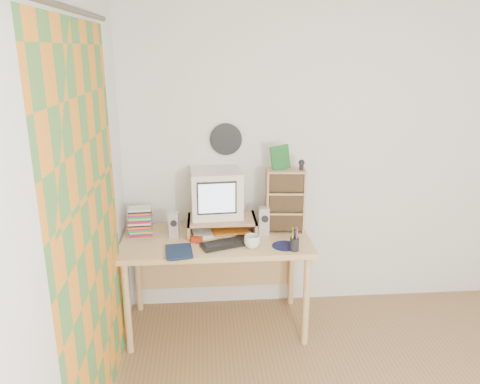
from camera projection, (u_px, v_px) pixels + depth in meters
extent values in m
plane|color=silver|center=(341.00, 159.00, 3.79)|extent=(3.50, 0.00, 3.50)
plane|color=silver|center=(54.00, 259.00, 1.98)|extent=(0.00, 3.50, 3.50)
plane|color=orange|center=(92.00, 237.00, 2.47)|extent=(0.00, 2.20, 2.20)
cylinder|color=black|center=(226.00, 139.00, 3.64)|extent=(0.25, 0.02, 0.25)
cube|color=#DEBC77|center=(216.00, 240.00, 3.51)|extent=(1.40, 0.70, 0.04)
cube|color=#DEBC77|center=(215.00, 264.00, 3.93)|extent=(1.33, 0.02, 0.41)
cylinder|color=#DEBC77|center=(127.00, 308.00, 3.29)|extent=(0.05, 0.05, 0.71)
cylinder|color=#DEBC77|center=(306.00, 301.00, 3.39)|extent=(0.05, 0.05, 0.71)
cylinder|color=#DEBC77|center=(138.00, 271.00, 3.84)|extent=(0.05, 0.05, 0.71)
cylinder|color=#DEBC77|center=(291.00, 266.00, 3.94)|extent=(0.05, 0.05, 0.71)
cube|color=tan|center=(189.00, 226.00, 3.56)|extent=(0.02, 0.30, 0.12)
cube|color=tan|center=(254.00, 224.00, 3.60)|extent=(0.02, 0.30, 0.12)
cube|color=tan|center=(222.00, 219.00, 3.57)|extent=(0.52, 0.30, 0.02)
cube|color=silver|center=(216.00, 194.00, 3.56)|extent=(0.40, 0.40, 0.36)
cube|color=#BAB9BE|center=(174.00, 225.00, 3.49)|extent=(0.08, 0.08, 0.19)
cube|color=#BAB9BE|center=(264.00, 221.00, 3.54)|extent=(0.09, 0.09, 0.21)
cube|color=black|center=(229.00, 243.00, 3.37)|extent=(0.43, 0.27, 0.03)
cube|color=tan|center=(285.00, 201.00, 3.58)|extent=(0.31, 0.18, 0.49)
imported|color=white|center=(252.00, 242.00, 3.32)|extent=(0.12, 0.12, 0.09)
imported|color=#11203E|center=(166.00, 251.00, 3.22)|extent=(0.24, 0.19, 0.04)
cylinder|color=#101237|center=(285.00, 246.00, 3.35)|extent=(0.20, 0.20, 0.00)
cube|color=#A92912|center=(197.00, 240.00, 3.41)|extent=(0.09, 0.07, 0.04)
cube|color=#185621|center=(280.00, 158.00, 3.49)|extent=(0.14, 0.06, 0.18)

